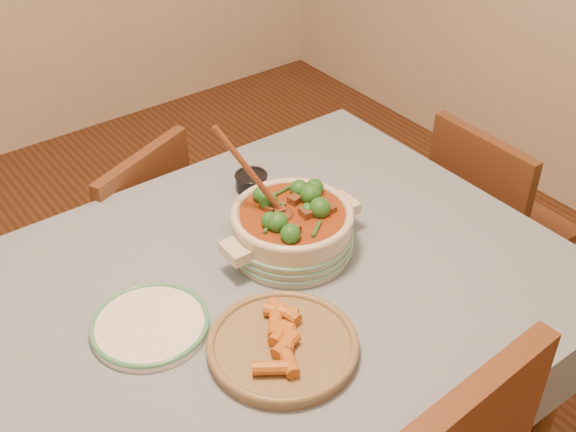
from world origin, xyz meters
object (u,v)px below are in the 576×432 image
(stew_casserole, at_px, (292,227))
(white_plate, at_px, (150,325))
(chair_right, at_px, (489,221))
(dining_table, at_px, (210,344))
(chair_far, at_px, (130,242))
(condiment_bowl, at_px, (251,180))
(fried_plate, at_px, (283,344))

(stew_casserole, distance_m, white_plate, 0.40)
(white_plate, distance_m, chair_right, 1.26)
(white_plate, height_order, chair_right, chair_right)
(dining_table, distance_m, chair_right, 1.13)
(dining_table, relative_size, white_plate, 5.71)
(chair_far, bearing_deg, condiment_bowl, 99.68)
(stew_casserole, xyz_separation_m, white_plate, (-0.40, -0.03, -0.06))
(dining_table, height_order, chair_right, chair_right)
(white_plate, distance_m, condiment_bowl, 0.56)
(dining_table, distance_m, fried_plate, 0.23)
(chair_far, distance_m, chair_right, 1.15)
(condiment_bowl, bearing_deg, stew_casserole, -104.76)
(stew_casserole, height_order, chair_right, stew_casserole)
(dining_table, height_order, fried_plate, fried_plate)
(condiment_bowl, relative_size, chair_far, 0.14)
(condiment_bowl, distance_m, chair_far, 0.54)
(dining_table, xyz_separation_m, chair_far, (0.12, 0.70, -0.21))
(condiment_bowl, distance_m, chair_right, 0.86)
(chair_right, bearing_deg, condiment_bowl, 72.69)
(dining_table, xyz_separation_m, condiment_bowl, (0.35, 0.34, 0.12))
(white_plate, relative_size, chair_right, 0.37)
(dining_table, bearing_deg, fried_plate, -70.23)
(condiment_bowl, relative_size, fried_plate, 0.30)
(stew_casserole, bearing_deg, chair_right, 2.19)
(dining_table, distance_m, white_plate, 0.16)
(dining_table, bearing_deg, white_plate, 163.80)
(white_plate, relative_size, fried_plate, 0.80)
(stew_casserole, bearing_deg, dining_table, -167.06)
(fried_plate, bearing_deg, chair_right, 15.07)
(white_plate, bearing_deg, stew_casserole, 4.18)
(dining_table, relative_size, stew_casserole, 4.64)
(dining_table, xyz_separation_m, stew_casserole, (0.28, 0.06, 0.16))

